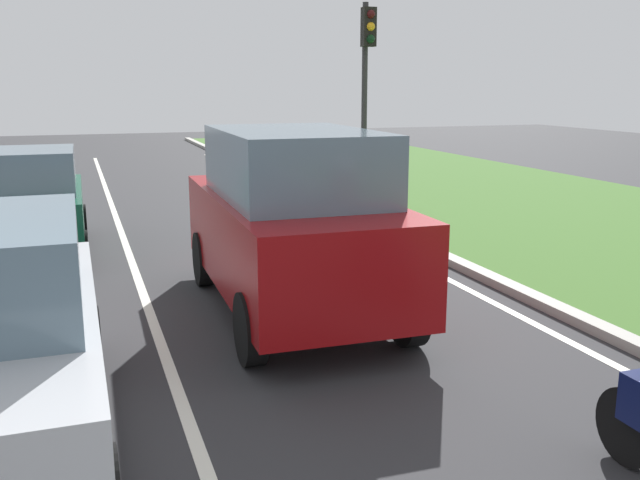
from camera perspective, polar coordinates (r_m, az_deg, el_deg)
ground_plane at (r=12.95m, az=-12.39°, el=-0.24°), size 60.00×60.00×0.00m
lane_line_center at (r=12.89m, az=-15.48°, el=-0.46°), size 0.12×32.00×0.01m
lane_line_right_edge at (r=13.82m, az=2.56°, el=0.86°), size 0.12×32.00×0.01m
grass_verge_right at (r=16.26m, az=18.82°, el=2.06°), size 9.00×48.00×0.06m
curb_right at (r=14.00m, az=4.47°, el=1.22°), size 0.24×48.00×0.12m
car_suv_ahead at (r=8.59m, az=-2.23°, el=1.56°), size 2.05×4.54×2.28m
car_hatchback_far at (r=12.55m, az=-22.49°, el=2.79°), size 1.76×3.72×1.78m
traffic_light_near_right at (r=17.40m, az=3.82°, el=13.98°), size 0.32×0.50×4.71m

